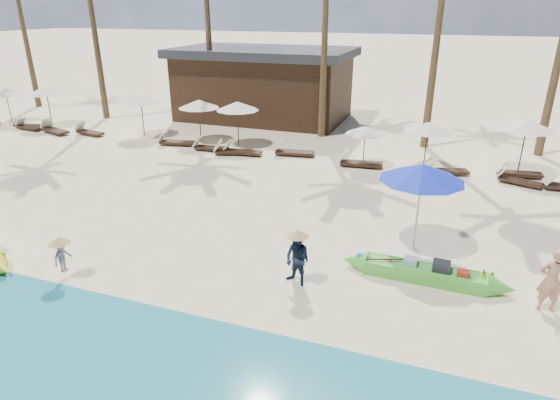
% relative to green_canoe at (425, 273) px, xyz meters
% --- Properties ---
extents(ground, '(240.00, 240.00, 0.00)m').
position_rel_green_canoe_xyz_m(ground, '(-3.00, -0.89, -0.21)').
color(ground, '#FAE7B9').
rests_on(ground, ground).
extents(green_canoe, '(4.90, 0.73, 0.62)m').
position_rel_green_canoe_xyz_m(green_canoe, '(0.00, 0.00, 0.00)').
color(green_canoe, '#54C93D').
rests_on(green_canoe, ground).
extents(tourist, '(0.66, 0.50, 1.62)m').
position_rel_green_canoe_xyz_m(tourist, '(2.78, -0.38, 0.60)').
color(tourist, tan).
rests_on(tourist, ground).
extents(vendor_green, '(0.85, 0.76, 1.43)m').
position_rel_green_canoe_xyz_m(vendor_green, '(-3.09, -1.28, 0.51)').
color(vendor_green, '#142039').
rests_on(vendor_green, ground).
extents(vendor_yellow, '(0.34, 0.58, 0.89)m').
position_rel_green_canoe_xyz_m(vendor_yellow, '(-8.96, -3.05, 0.41)').
color(vendor_yellow, gray).
rests_on(vendor_yellow, ground).
extents(blue_umbrella, '(2.42, 2.42, 2.60)m').
position_rel_green_canoe_xyz_m(blue_umbrella, '(-0.42, 1.82, 2.14)').
color(blue_umbrella, '#99999E').
rests_on(blue_umbrella, ground).
extents(resort_parasol_0, '(1.96, 1.96, 2.02)m').
position_rel_green_canoe_xyz_m(resort_parasol_0, '(-25.55, 10.38, 1.61)').
color(resort_parasol_0, '#352115').
rests_on(resort_parasol_0, ground).
extents(lounger_0_right, '(1.88, 0.83, 0.62)m').
position_rel_green_canoe_xyz_m(lounger_0_right, '(-23.19, 9.35, -0.00)').
color(lounger_0_right, '#352115').
rests_on(lounger_0_right, ground).
extents(resort_parasol_1, '(2.24, 2.24, 2.31)m').
position_rel_green_canoe_xyz_m(resort_parasol_1, '(-22.34, 10.38, 1.87)').
color(resort_parasol_1, '#352115').
rests_on(resort_parasol_1, ground).
extents(lounger_1_left, '(1.77, 0.72, 0.58)m').
position_rel_green_canoe_xyz_m(lounger_1_left, '(-22.81, 9.04, -0.01)').
color(lounger_1_left, '#352115').
rests_on(lounger_1_left, ground).
extents(lounger_1_right, '(2.08, 1.16, 0.67)m').
position_rel_green_canoe_xyz_m(lounger_1_right, '(-20.77, 8.89, 0.02)').
color(lounger_1_right, '#352115').
rests_on(lounger_1_right, ground).
extents(resort_parasol_2, '(2.20, 2.20, 2.27)m').
position_rel_green_canoe_xyz_m(resort_parasol_2, '(-15.68, 10.21, 1.84)').
color(resort_parasol_2, '#352115').
rests_on(resort_parasol_2, ground).
extents(lounger_2_left, '(1.85, 0.83, 0.61)m').
position_rel_green_canoe_xyz_m(lounger_2_left, '(-18.66, 9.25, -0.01)').
color(lounger_2_left, '#352115').
rests_on(lounger_2_left, ground).
extents(resort_parasol_3, '(2.13, 2.13, 2.19)m').
position_rel_green_canoe_xyz_m(resort_parasol_3, '(-12.14, 10.23, 1.76)').
color(resort_parasol_3, '#352115').
rests_on(resort_parasol_3, ground).
extents(lounger_3_left, '(1.93, 0.88, 0.63)m').
position_rel_green_canoe_xyz_m(lounger_3_left, '(-13.04, 9.04, 0.00)').
color(lounger_3_left, '#352115').
rests_on(lounger_3_left, ground).
extents(lounger_3_right, '(1.80, 0.68, 0.60)m').
position_rel_green_canoe_xyz_m(lounger_3_right, '(-10.88, 8.75, -0.01)').
color(lounger_3_right, '#352115').
rests_on(lounger_3_right, ground).
extents(resort_parasol_4, '(2.17, 2.17, 2.24)m').
position_rel_green_canoe_xyz_m(resort_parasol_4, '(-9.93, 10.20, 1.81)').
color(resort_parasol_4, '#352115').
rests_on(resort_parasol_4, ground).
extents(lounger_4_left, '(1.96, 1.15, 0.64)m').
position_rel_green_canoe_xyz_m(lounger_4_left, '(-9.55, 8.51, 0.00)').
color(lounger_4_left, '#352115').
rests_on(lounger_4_left, ground).
extents(lounger_4_right, '(1.90, 0.74, 0.63)m').
position_rel_green_canoe_xyz_m(lounger_4_right, '(-9.11, 8.64, 0.00)').
color(lounger_4_right, '#352115').
rests_on(lounger_4_right, ground).
extents(resort_parasol_5, '(1.78, 1.78, 1.83)m').
position_rel_green_canoe_xyz_m(resort_parasol_5, '(-3.23, 8.92, 1.44)').
color(resort_parasol_5, '#352115').
rests_on(resort_parasol_5, ground).
extents(lounger_5_left, '(1.99, 0.85, 0.65)m').
position_rel_green_canoe_xyz_m(lounger_5_left, '(-6.74, 9.35, 0.01)').
color(lounger_5_left, '#352115').
rests_on(lounger_5_left, ground).
extents(resort_parasol_6, '(2.03, 2.03, 2.09)m').
position_rel_green_canoe_xyz_m(resort_parasol_6, '(-0.64, 9.42, 1.68)').
color(resort_parasol_6, '#352115').
rests_on(resort_parasol_6, ground).
extents(lounger_6_left, '(1.99, 0.77, 0.66)m').
position_rel_green_canoe_xyz_m(lounger_6_left, '(-3.42, 8.74, 0.01)').
color(lounger_6_left, '#352115').
rests_on(lounger_6_left, ground).
extents(lounger_6_right, '(1.98, 1.15, 0.64)m').
position_rel_green_canoe_xyz_m(lounger_6_right, '(0.21, 8.88, 0.00)').
color(lounger_6_right, '#352115').
rests_on(lounger_6_right, ground).
extents(resort_parasol_7, '(2.24, 2.24, 2.31)m').
position_rel_green_canoe_xyz_m(resort_parasol_7, '(3.26, 10.33, 1.87)').
color(resort_parasol_7, '#352115').
rests_on(resort_parasol_7, ground).
extents(lounger_7_left, '(1.78, 1.06, 0.58)m').
position_rel_green_canoe_xyz_m(lounger_7_left, '(3.05, 8.68, -0.02)').
color(lounger_7_left, '#352115').
rests_on(lounger_7_left, ground).
extents(lounger_7_right, '(1.89, 0.74, 0.63)m').
position_rel_green_canoe_xyz_m(lounger_7_right, '(3.10, 9.63, -0.00)').
color(lounger_7_right, '#352115').
rests_on(lounger_7_right, ground).
extents(pavilion_west, '(10.80, 6.60, 4.30)m').
position_rel_green_canoe_xyz_m(pavilion_west, '(-11.00, 16.61, 1.98)').
color(pavilion_west, '#352115').
rests_on(pavilion_west, ground).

